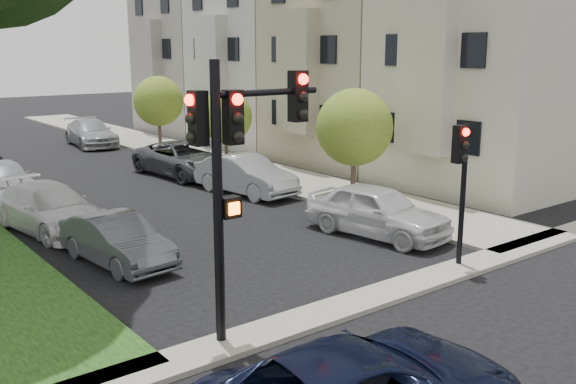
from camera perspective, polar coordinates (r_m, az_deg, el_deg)
ground at (r=13.61m, az=13.31°, el=-11.98°), size 140.00×140.00×0.00m
sidewalk_right at (r=36.10m, az=-10.08°, el=3.73°), size 3.50×44.00×0.12m
sidewalk_cross at (r=14.80m, az=7.23°, el=-9.40°), size 60.00×1.00×0.12m
house_a at (r=27.19m, az=17.72°, el=14.97°), size 7.70×7.55×15.97m
house_b at (r=32.09m, az=6.30°, el=15.06°), size 7.70×7.55×15.97m
house_c at (r=37.85m, az=-1.87°, el=14.77°), size 7.70×7.55×15.97m
house_d at (r=44.14m, az=-7.78°, el=14.38°), size 7.70×7.55×15.97m
small_tree_a at (r=23.29m, az=5.92°, el=5.73°), size 2.80×2.80×4.19m
small_tree_b at (r=30.12m, az=-5.56°, el=6.70°), size 2.46×2.46×3.69m
small_tree_c at (r=36.04m, az=-11.45°, el=7.92°), size 2.73×2.73×4.09m
traffic_signal_main at (r=11.90m, az=-4.70°, el=3.61°), size 2.63×0.68×5.41m
traffic_signal_secondary at (r=16.64m, az=15.16°, el=1.95°), size 0.49×0.39×3.76m
car_parked_0 at (r=19.56m, az=7.93°, el=-1.65°), size 2.56×4.85×1.57m
car_parked_1 at (r=24.98m, az=-3.79°, el=1.52°), size 2.17×4.75×1.51m
car_parked_2 at (r=28.86m, az=-9.24°, el=2.91°), size 2.95×5.62×1.51m
car_parked_4 at (r=38.95m, az=-17.11°, el=5.04°), size 2.62×5.36×1.50m
car_parked_5 at (r=17.48m, az=-14.97°, el=-4.18°), size 1.81×4.10×1.31m
car_parked_6 at (r=21.25m, az=-20.47°, el=-1.35°), size 2.86×5.30×1.46m
car_parked_7 at (r=27.09m, az=-23.84°, el=1.18°), size 1.63×4.02×1.37m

